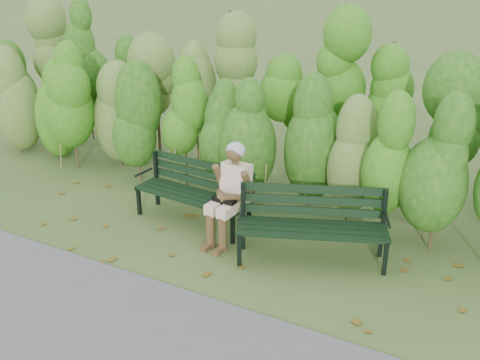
% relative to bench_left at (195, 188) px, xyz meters
% --- Properties ---
extents(ground, '(80.00, 80.00, 0.00)m').
position_rel_bench_left_xyz_m(ground, '(0.71, -0.47, -0.45)').
color(ground, '#3B5422').
extents(hedge_band, '(11.04, 1.67, 2.42)m').
position_rel_bench_left_xyz_m(hedge_band, '(0.71, 1.39, 0.80)').
color(hedge_band, '#47381E').
rests_on(hedge_band, ground).
extents(leaf_litter, '(5.82, 2.13, 0.01)m').
position_rel_bench_left_xyz_m(leaf_litter, '(1.06, -0.47, -0.45)').
color(leaf_litter, brown).
rests_on(leaf_litter, ground).
extents(bench_left, '(1.57, 0.62, 0.77)m').
position_rel_bench_left_xyz_m(bench_left, '(0.00, 0.00, 0.00)').
color(bench_left, black).
rests_on(bench_left, ground).
extents(bench_right, '(1.72, 1.11, 0.82)m').
position_rel_bench_left_xyz_m(bench_right, '(1.65, -0.17, 0.03)').
color(bench_right, black).
rests_on(bench_right, ground).
extents(seated_woman, '(0.50, 0.73, 1.20)m').
position_rel_bench_left_xyz_m(seated_woman, '(0.62, -0.21, 0.21)').
color(seated_woman, beige).
rests_on(seated_woman, ground).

